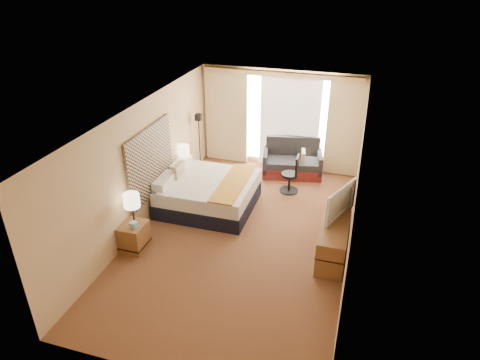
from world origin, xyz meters
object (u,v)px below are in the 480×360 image
(desk_chair, at_px, (292,176))
(media_dresser, at_px, (334,235))
(nightstand_left, at_px, (134,237))
(lamp_right, at_px, (184,151))
(floor_lamp, at_px, (199,131))
(loveseat, at_px, (292,163))
(lamp_left, at_px, (132,201))
(bed, at_px, (208,193))
(television, at_px, (336,200))
(nightstand_right, at_px, (186,179))

(desk_chair, bearing_deg, media_dresser, -61.65)
(media_dresser, bearing_deg, desk_chair, 120.21)
(nightstand_left, distance_m, media_dresser, 3.85)
(lamp_right, bearing_deg, floor_lamp, 89.95)
(media_dresser, xyz_separation_m, lamp_right, (-3.73, 1.51, 0.65))
(floor_lamp, distance_m, desk_chair, 2.63)
(media_dresser, distance_m, lamp_right, 4.08)
(loveseat, relative_size, lamp_left, 2.52)
(bed, distance_m, floor_lamp, 2.01)
(nightstand_left, relative_size, media_dresser, 0.31)
(lamp_left, distance_m, television, 3.82)
(loveseat, xyz_separation_m, floor_lamp, (-2.35, -0.54, 0.81))
(bed, height_order, loveseat, bed)
(media_dresser, bearing_deg, loveseat, 114.40)
(loveseat, bearing_deg, bed, -135.56)
(television, bearing_deg, loveseat, 48.49)
(lamp_right, bearing_deg, nightstand_right, -63.99)
(desk_chair, distance_m, lamp_left, 4.01)
(nightstand_right, relative_size, media_dresser, 0.31)
(nightstand_right, bearing_deg, loveseat, 34.51)
(nightstand_right, distance_m, loveseat, 2.81)
(media_dresser, bearing_deg, nightstand_left, -164.16)
(nightstand_left, bearing_deg, floor_lamp, 90.48)
(bed, height_order, lamp_right, lamp_right)
(nightstand_right, relative_size, bed, 0.27)
(bed, bearing_deg, television, -12.82)
(nightstand_right, distance_m, media_dresser, 3.97)
(media_dresser, height_order, lamp_left, lamp_left)
(desk_chair, xyz_separation_m, lamp_left, (-2.45, -3.11, 0.63))
(media_dresser, distance_m, loveseat, 3.34)
(media_dresser, bearing_deg, nightstand_right, 158.60)
(loveseat, height_order, television, television)
(media_dresser, bearing_deg, bed, 163.61)
(nightstand_left, height_order, floor_lamp, floor_lamp)
(bed, distance_m, lamp_left, 2.14)
(loveseat, bearing_deg, nightstand_left, -130.56)
(nightstand_left, bearing_deg, bed, 66.93)
(floor_lamp, bearing_deg, lamp_right, -90.05)
(nightstand_right, height_order, loveseat, loveseat)
(nightstand_left, relative_size, lamp_left, 0.85)
(bed, xyz_separation_m, desk_chair, (1.67, 1.25, 0.06))
(lamp_left, relative_size, lamp_right, 1.11)
(media_dresser, bearing_deg, television, 103.81)
(lamp_left, bearing_deg, desk_chair, 51.78)
(floor_lamp, height_order, lamp_right, floor_lamp)
(bed, distance_m, television, 2.99)
(loveseat, distance_m, lamp_left, 4.72)
(desk_chair, bearing_deg, nightstand_right, -167.11)
(nightstand_right, relative_size, floor_lamp, 0.35)
(loveseat, xyz_separation_m, television, (1.33, -2.84, 0.70))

